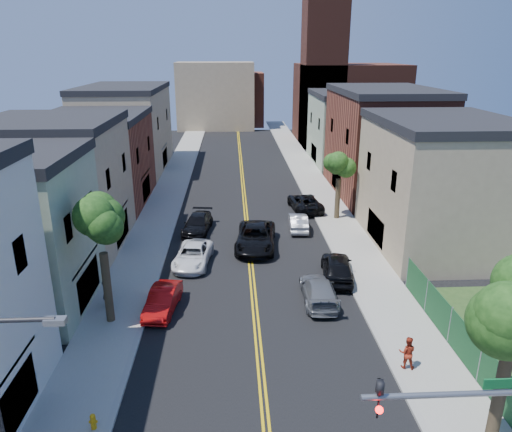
{
  "coord_description": "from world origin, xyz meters",
  "views": [
    {
      "loc": [
        -1.17,
        -9.03,
        14.04
      ],
      "look_at": [
        0.6,
        25.48,
        2.0
      ],
      "focal_mm": 33.49,
      "sensor_mm": 36.0,
      "label": 1
    }
  ],
  "objects": [
    {
      "name": "bldg_left_palegrn",
      "position": [
        -14.0,
        16.0,
        4.25
      ],
      "size": [
        9.0,
        8.0,
        8.5
      ],
      "primitive_type": "cube",
      "color": "gray",
      "rests_on": "ground"
    },
    {
      "name": "black_car_right",
      "position": [
        5.5,
        18.63,
        0.81
      ],
      "size": [
        2.54,
        4.98,
        1.62
      ],
      "primitive_type": "imported",
      "rotation": [
        0.0,
        0.0,
        3.01
      ],
      "color": "black",
      "rests_on": "ground"
    },
    {
      "name": "bldg_left_brick",
      "position": [
        -14.0,
        36.0,
        4.0
      ],
      "size": [
        9.0,
        12.0,
        8.0
      ],
      "primitive_type": "cube",
      "color": "brown",
      "rests_on": "ground"
    },
    {
      "name": "dark_car_right_far",
      "position": [
        5.5,
        32.65,
        0.75
      ],
      "size": [
        3.01,
        5.61,
        1.5
      ],
      "primitive_type": "imported",
      "rotation": [
        0.0,
        0.0,
        3.24
      ],
      "color": "black",
      "rests_on": "ground"
    },
    {
      "name": "curb_left",
      "position": [
        -6.15,
        40.0,
        0.07
      ],
      "size": [
        0.3,
        100.0,
        0.15
      ],
      "primitive_type": "cube",
      "color": "gray",
      "rests_on": "ground"
    },
    {
      "name": "silver_car_right",
      "position": [
        4.19,
        27.64,
        0.67
      ],
      "size": [
        1.65,
        4.12,
        1.33
      ],
      "primitive_type": "imported",
      "rotation": [
        0.0,
        0.0,
        3.08
      ],
      "color": "#B1B3B9",
      "rests_on": "ground"
    },
    {
      "name": "red_sedan",
      "position": [
        -5.21,
        15.1,
        0.67
      ],
      "size": [
        1.93,
        4.23,
        1.34
      ],
      "primitive_type": "imported",
      "rotation": [
        0.0,
        0.0,
        -0.13
      ],
      "color": "#BE0D0C",
      "rests_on": "ground"
    },
    {
      "name": "pedestrian_right",
      "position": [
        6.7,
        9.15,
        0.94
      ],
      "size": [
        0.91,
        0.79,
        1.59
      ],
      "primitive_type": "imported",
      "rotation": [
        0.0,
        0.0,
        2.87
      ],
      "color": "maroon",
      "rests_on": "sidewalk_right"
    },
    {
      "name": "bldg_right_brick",
      "position": [
        14.0,
        38.0,
        5.0
      ],
      "size": [
        9.0,
        14.0,
        10.0
      ],
      "primitive_type": "cube",
      "color": "brown",
      "rests_on": "ground"
    },
    {
      "name": "sidewalk_right",
      "position": [
        7.9,
        40.0,
        0.07
      ],
      "size": [
        3.2,
        100.0,
        0.15
      ],
      "primitive_type": "cube",
      "color": "gray",
      "rests_on": "ground"
    },
    {
      "name": "tree_right_far",
      "position": [
        7.92,
        30.01,
        5.76
      ],
      "size": [
        4.4,
        4.4,
        8.03
      ],
      "color": "#392E1C",
      "rests_on": "sidewalk_right"
    },
    {
      "name": "backdrop_left",
      "position": [
        -4.0,
        82.0,
        6.0
      ],
      "size": [
        14.0,
        8.0,
        12.0
      ],
      "primitive_type": "cube",
      "color": "#998466",
      "rests_on": "ground"
    },
    {
      "name": "bldg_left_tan_far",
      "position": [
        -14.0,
        50.0,
        4.75
      ],
      "size": [
        9.0,
        16.0,
        9.5
      ],
      "primitive_type": "cube",
      "color": "#998466",
      "rests_on": "ground"
    },
    {
      "name": "tree_left_mid",
      "position": [
        -7.88,
        14.01,
        6.58
      ],
      "size": [
        5.2,
        5.2,
        9.29
      ],
      "color": "#392E1C",
      "rests_on": "sidewalk_left"
    },
    {
      "name": "bldg_right_tan",
      "position": [
        14.0,
        24.0,
        4.5
      ],
      "size": [
        9.0,
        12.0,
        9.0
      ],
      "primitive_type": "cube",
      "color": "#998466",
      "rests_on": "ground"
    },
    {
      "name": "church",
      "position": [
        16.33,
        67.07,
        7.24
      ],
      "size": [
        16.2,
        14.2,
        22.6
      ],
      "color": "#4C2319",
      "rests_on": "ground"
    },
    {
      "name": "pedestrian_left",
      "position": [
        -8.5,
        15.65,
        0.92
      ],
      "size": [
        0.55,
        0.66,
        1.55
      ],
      "primitive_type": "imported",
      "rotation": [
        0.0,
        0.0,
        1.96
      ],
      "color": "#23232A",
      "rests_on": "sidewalk_left"
    },
    {
      "name": "bldg_left_tan_near",
      "position": [
        -14.0,
        25.0,
        4.5
      ],
      "size": [
        9.0,
        10.0,
        9.0
      ],
      "primitive_type": "cube",
      "color": "#998466",
      "rests_on": "ground"
    },
    {
      "name": "curb_right",
      "position": [
        6.15,
        40.0,
        0.07
      ],
      "size": [
        0.3,
        100.0,
        0.15
      ],
      "primitive_type": "cube",
      "color": "gray",
      "rests_on": "ground"
    },
    {
      "name": "backdrop_center",
      "position": [
        0.0,
        86.0,
        5.0
      ],
      "size": [
        10.0,
        8.0,
        10.0
      ],
      "primitive_type": "cube",
      "color": "brown",
      "rests_on": "ground"
    },
    {
      "name": "fence_right",
      "position": [
        9.5,
        9.5,
        1.1
      ],
      "size": [
        0.04,
        15.0,
        1.9
      ],
      "primitive_type": "cube",
      "color": "#143F1E",
      "rests_on": "sidewalk_right"
    },
    {
      "name": "black_car_left",
      "position": [
        -4.05,
        27.52,
        0.7
      ],
      "size": [
        2.6,
        5.07,
        1.41
      ],
      "primitive_type": "imported",
      "rotation": [
        0.0,
        0.0,
        -0.13
      ],
      "color": "black",
      "rests_on": "ground"
    },
    {
      "name": "black_suv_lane",
      "position": [
        0.5,
        23.96,
        0.85
      ],
      "size": [
        3.45,
        6.38,
        1.7
      ],
      "primitive_type": "imported",
      "rotation": [
        0.0,
        0.0,
        -0.11
      ],
      "color": "black",
      "rests_on": "ground"
    },
    {
      "name": "grey_car_left",
      "position": [
        -3.8,
        21.71,
        0.68
      ],
      "size": [
        1.95,
        4.13,
        1.36
      ],
      "primitive_type": "imported",
      "rotation": [
        0.0,
        0.0,
        -0.09
      ],
      "color": "slate",
      "rests_on": "ground"
    },
    {
      "name": "bldg_right_palegrn",
      "position": [
        14.0,
        52.0,
        4.25
      ],
      "size": [
        9.0,
        12.0,
        8.5
      ],
      "primitive_type": "cube",
      "color": "gray",
      "rests_on": "ground"
    },
    {
      "name": "fire_hydrant",
      "position": [
        -6.7,
        6.05,
        0.5
      ],
      "size": [
        0.32,
        0.32,
        0.68
      ],
      "color": "orange",
      "rests_on": "sidewalk_left"
    },
    {
      "name": "sidewalk_left",
      "position": [
        -7.9,
        40.0,
        0.07
      ],
      "size": [
        3.2,
        100.0,
        0.15
      ],
      "primitive_type": "cube",
      "color": "gray",
      "rests_on": "ground"
    },
    {
      "name": "grey_car_right",
      "position": [
        3.8,
        15.75,
        0.69
      ],
      "size": [
        2.1,
        4.84,
        1.39
      ],
      "primitive_type": "imported",
      "rotation": [
        0.0,
        0.0,
        3.11
      ],
      "color": "slate",
      "rests_on": "ground"
    },
    {
      "name": "white_pickup",
      "position": [
        -3.97,
        21.25,
        0.68
      ],
      "size": [
        2.82,
        5.11,
        1.35
      ],
      "primitive_type": "imported",
      "rotation": [
        0.0,
        0.0,
        -0.12
      ],
      "color": "white",
      "rests_on": "ground"
    }
  ]
}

